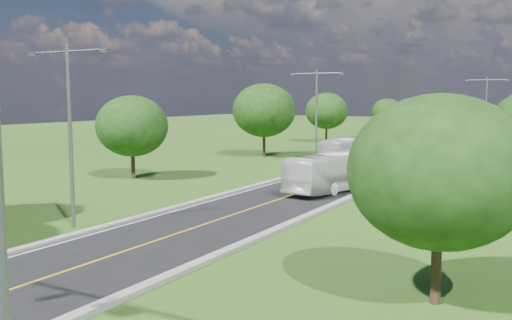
{
  "coord_description": "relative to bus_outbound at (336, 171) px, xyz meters",
  "views": [
    {
      "loc": [
        18.13,
        -9.81,
        7.19
      ],
      "look_at": [
        -0.6,
        22.89,
        3.0
      ],
      "focal_mm": 40.0,
      "sensor_mm": 36.0,
      "label": 1
    }
  ],
  "objects": [
    {
      "name": "ground",
      "position": [
        -1.99,
        29.38,
        -1.56
      ],
      "size": [
        260.0,
        260.0,
        0.0
      ],
      "primitive_type": "plane",
      "color": "#2C4E16",
      "rests_on": "ground"
    },
    {
      "name": "road",
      "position": [
        -1.99,
        35.38,
        -1.53
      ],
      "size": [
        8.0,
        150.0,
        0.06
      ],
      "primitive_type": "cube",
      "color": "black",
      "rests_on": "ground"
    },
    {
      "name": "curb_left",
      "position": [
        -6.24,
        35.38,
        -1.45
      ],
      "size": [
        0.5,
        150.0,
        0.22
      ],
      "primitive_type": "cube",
      "color": "gray",
      "rests_on": "ground"
    },
    {
      "name": "curb_right",
      "position": [
        2.26,
        35.38,
        -1.45
      ],
      "size": [
        0.5,
        150.0,
        0.22
      ],
      "primitive_type": "cube",
      "color": "gray",
      "rests_on": "ground"
    },
    {
      "name": "speed_limit_sign",
      "position": [
        3.21,
        7.36,
        0.04
      ],
      "size": [
        0.55,
        0.09,
        2.4
      ],
      "color": "slate",
      "rests_on": "ground"
    },
    {
      "name": "overpass",
      "position": [
        -1.99,
        109.38,
        0.85
      ],
      "size": [
        30.0,
        3.0,
        3.2
      ],
      "color": "gray",
      "rests_on": "ground"
    },
    {
      "name": "streetlight_near_left",
      "position": [
        -7.99,
        -18.62,
        4.38
      ],
      "size": [
        5.9,
        0.25,
        10.0
      ],
      "color": "slate",
      "rests_on": "ground"
    },
    {
      "name": "streetlight_mid_left",
      "position": [
        -7.99,
        14.38,
        4.38
      ],
      "size": [
        5.9,
        0.25,
        10.0
      ],
      "color": "slate",
      "rests_on": "ground"
    },
    {
      "name": "streetlight_far_right",
      "position": [
        4.01,
        47.38,
        4.38
      ],
      "size": [
        5.9,
        0.25,
        10.0
      ],
      "color": "slate",
      "rests_on": "ground"
    },
    {
      "name": "tree_lb",
      "position": [
        -17.99,
        -2.62,
        3.08
      ],
      "size": [
        6.3,
        6.3,
        7.33
      ],
      "color": "black",
      "rests_on": "ground"
    },
    {
      "name": "tree_lc",
      "position": [
        -16.99,
        19.38,
        4.01
      ],
      "size": [
        7.56,
        7.56,
        8.79
      ],
      "color": "black",
      "rests_on": "ground"
    },
    {
      "name": "tree_ld",
      "position": [
        -18.99,
        43.38,
        3.39
      ],
      "size": [
        6.72,
        6.72,
        7.82
      ],
      "color": "black",
      "rests_on": "ground"
    },
    {
      "name": "tree_le",
      "position": [
        -16.49,
        67.38,
        2.77
      ],
      "size": [
        5.88,
        5.88,
        6.84
      ],
      "color": "black",
      "rests_on": "ground"
    },
    {
      "name": "tree_ra",
      "position": [
        12.01,
        -20.62,
        3.08
      ],
      "size": [
        6.3,
        6.3,
        7.33
      ],
      "color": "black",
      "rests_on": "ground"
    },
    {
      "name": "bus_outbound",
      "position": [
        0.0,
        0.0,
        0.0
      ],
      "size": [
        4.29,
        11.05,
        3.0
      ],
      "primitive_type": "imported",
      "rotation": [
        0.0,
        0.0,
        2.97
      ],
      "color": "white",
      "rests_on": "road"
    },
    {
      "name": "bus_inbound",
      "position": [
        -4.96,
        16.84,
        -0.03
      ],
      "size": [
        3.44,
        10.75,
        2.94
      ],
      "primitive_type": "imported",
      "rotation": [
        0.0,
        0.0,
        -0.09
      ],
      "color": "silver",
      "rests_on": "road"
    }
  ]
}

